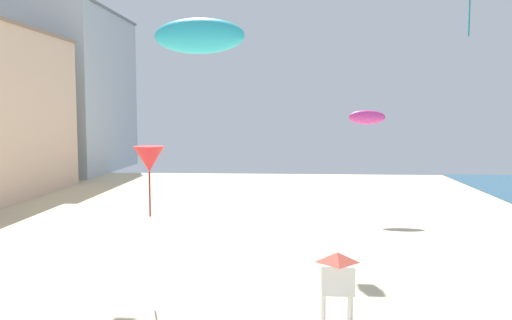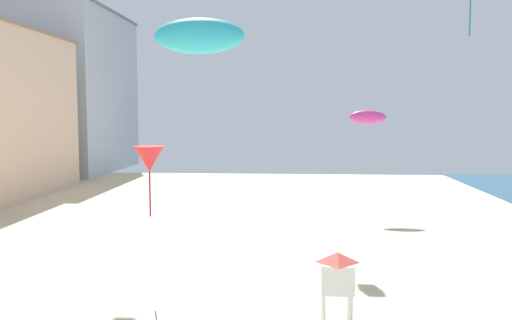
{
  "view_description": "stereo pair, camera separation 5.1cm",
  "coord_description": "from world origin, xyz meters",
  "px_view_note": "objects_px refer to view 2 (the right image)",
  "views": [
    {
      "loc": [
        4.82,
        -2.36,
        7.24
      ],
      "look_at": [
        3.53,
        16.84,
        5.52
      ],
      "focal_mm": 37.25,
      "sensor_mm": 36.0,
      "label": 1
    },
    {
      "loc": [
        4.87,
        -2.36,
        7.24
      ],
      "look_at": [
        3.53,
        16.84,
        5.52
      ],
      "focal_mm": 37.25,
      "sensor_mm": 36.0,
      "label": 2
    }
  ],
  "objects_px": {
    "kite_magenta_parafoil": "(368,117)",
    "kite_cyan_parafoil": "(199,36)",
    "lifeguard_stand": "(337,273)",
    "kite_red_delta": "(149,159)"
  },
  "relations": [
    {
      "from": "kite_magenta_parafoil",
      "to": "lifeguard_stand",
      "type": "bearing_deg",
      "value": -100.43
    },
    {
      "from": "lifeguard_stand",
      "to": "kite_red_delta",
      "type": "distance_m",
      "value": 8.65
    },
    {
      "from": "kite_magenta_parafoil",
      "to": "kite_cyan_parafoil",
      "type": "height_order",
      "value": "kite_cyan_parafoil"
    },
    {
      "from": "lifeguard_stand",
      "to": "kite_cyan_parafoil",
      "type": "bearing_deg",
      "value": -149.75
    },
    {
      "from": "lifeguard_stand",
      "to": "kite_magenta_parafoil",
      "type": "height_order",
      "value": "kite_magenta_parafoil"
    },
    {
      "from": "kite_red_delta",
      "to": "kite_cyan_parafoil",
      "type": "relative_size",
      "value": 1.08
    },
    {
      "from": "lifeguard_stand",
      "to": "kite_red_delta",
      "type": "bearing_deg",
      "value": 158.57
    },
    {
      "from": "kite_magenta_parafoil",
      "to": "kite_cyan_parafoil",
      "type": "xyz_separation_m",
      "value": [
        -7.97,
        -22.56,
        2.53
      ]
    },
    {
      "from": "lifeguard_stand",
      "to": "kite_cyan_parafoil",
      "type": "xyz_separation_m",
      "value": [
        -4.24,
        -2.29,
        7.61
      ]
    },
    {
      "from": "lifeguard_stand",
      "to": "kite_magenta_parafoil",
      "type": "distance_m",
      "value": 21.23
    }
  ]
}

